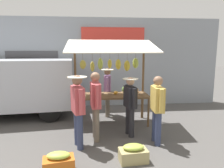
{
  "coord_description": "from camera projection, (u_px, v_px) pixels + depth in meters",
  "views": [
    {
      "loc": [
        0.57,
        6.06,
        2.2
      ],
      "look_at": [
        0.0,
        0.3,
        1.25
      ],
      "focal_mm": 33.69,
      "sensor_mm": 36.0,
      "label": 1
    }
  ],
  "objects": [
    {
      "name": "market_stall",
      "position": [
        112.0,
        72.0,
        6.18
      ],
      "size": [
        2.5,
        1.46,
        2.5
      ],
      "color": "brown",
      "rests_on": "ground"
    },
    {
      "name": "ground_plane",
      "position": [
        111.0,
        123.0,
        6.36
      ],
      "size": [
        40.0,
        40.0,
        0.0
      ],
      "primitive_type": "plane",
      "color": "#514F4C"
    },
    {
      "name": "shopper_in_grey_tee",
      "position": [
        96.0,
        101.0,
        5.07
      ],
      "size": [
        0.26,
        0.71,
        1.67
      ],
      "rotation": [
        0.0,
        0.0,
        -1.48
      ],
      "color": "#726656",
      "rests_on": "ground"
    },
    {
      "name": "street_backdrop",
      "position": [
        104.0,
        63.0,
        8.23
      ],
      "size": [
        9.0,
        0.3,
        3.4
      ],
      "color": "#8C939E",
      "rests_on": "ground"
    },
    {
      "name": "produce_crate_side",
      "position": [
        133.0,
        154.0,
        4.16
      ],
      "size": [
        0.58,
        0.39,
        0.36
      ],
      "color": "tan",
      "rests_on": "ground"
    },
    {
      "name": "produce_crate_near",
      "position": [
        59.0,
        164.0,
        3.74
      ],
      "size": [
        0.59,
        0.42,
        0.41
      ],
      "color": "#D1661E",
      "rests_on": "ground"
    },
    {
      "name": "shopper_with_ponytail",
      "position": [
        78.0,
        105.0,
        4.65
      ],
      "size": [
        0.43,
        0.68,
        1.65
      ],
      "rotation": [
        0.0,
        0.0,
        -1.29
      ],
      "color": "navy",
      "rests_on": "ground"
    },
    {
      "name": "shopper_in_striped_shirt",
      "position": [
        130.0,
        102.0,
        5.33
      ],
      "size": [
        0.39,
        0.66,
        1.52
      ],
      "rotation": [
        0.0,
        0.0,
        -1.42
      ],
      "color": "#232328",
      "rests_on": "ground"
    },
    {
      "name": "shopper_with_shopping_bag",
      "position": [
        157.0,
        105.0,
        4.86
      ],
      "size": [
        0.23,
        0.69,
        1.61
      ],
      "rotation": [
        0.0,
        0.0,
        -1.6
      ],
      "color": "navy",
      "rests_on": "ground"
    },
    {
      "name": "vendor_with_sunhat",
      "position": [
        107.0,
        88.0,
        6.94
      ],
      "size": [
        0.41,
        0.68,
        1.59
      ],
      "rotation": [
        0.0,
        0.0,
        1.46
      ],
      "color": "#726656",
      "rests_on": "ground"
    }
  ]
}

